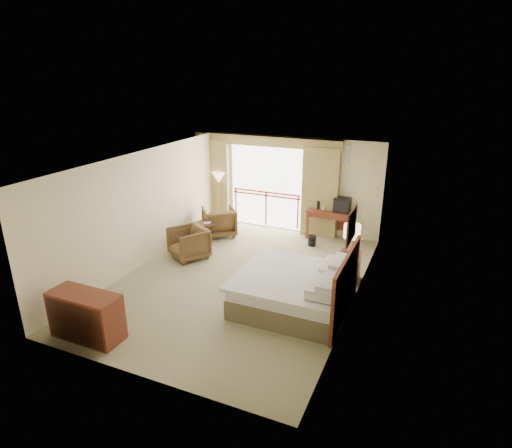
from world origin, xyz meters
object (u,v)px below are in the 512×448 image
at_px(bed, 296,290).
at_px(tv, 342,205).
at_px(armchair_near, 190,257).
at_px(wastebasket, 312,241).
at_px(side_table, 205,229).
at_px(armchair_far, 220,235).
at_px(dresser, 86,316).
at_px(floor_lamp, 219,179).
at_px(nightstand, 349,267).
at_px(desk, 331,216).
at_px(table_lamp, 352,232).

relative_size(bed, tv, 4.97).
relative_size(bed, armchair_near, 2.50).
height_order(wastebasket, side_table, side_table).
bearing_deg(armchair_far, dresser, 53.16).
relative_size(side_table, floor_lamp, 0.36).
height_order(armchair_far, side_table, side_table).
xyz_separation_m(nightstand, dresser, (-3.72, -3.98, 0.10)).
bearing_deg(floor_lamp, armchair_far, -62.53).
distance_m(bed, armchair_far, 4.31).
bearing_deg(nightstand, wastebasket, 127.74).
bearing_deg(wastebasket, dresser, -113.39).
xyz_separation_m(nightstand, desk, (-1.01, 2.35, 0.32)).
relative_size(bed, armchair_far, 2.41).
xyz_separation_m(armchair_near, side_table, (-0.13, 1.02, 0.39)).
bearing_deg(table_lamp, floor_lamp, 153.88).
distance_m(side_table, dresser, 4.63).
distance_m(table_lamp, floor_lamp, 4.92).
distance_m(wastebasket, side_table, 2.89).
bearing_deg(desk, side_table, -145.60).
distance_m(nightstand, table_lamp, 0.82).
bearing_deg(table_lamp, wastebasket, 130.29).
height_order(nightstand, table_lamp, table_lamp).
height_order(bed, tv, tv).
bearing_deg(side_table, armchair_near, -82.90).
height_order(table_lamp, tv, table_lamp).
xyz_separation_m(wastebasket, armchair_near, (-2.59, -1.97, -0.14)).
relative_size(wastebasket, side_table, 0.49).
distance_m(desk, dresser, 6.89).
distance_m(table_lamp, armchair_far, 4.28).
height_order(desk, side_table, desk).
relative_size(armchair_far, floor_lamp, 0.56).
relative_size(bed, desk, 1.70).
distance_m(nightstand, floor_lamp, 5.05).
distance_m(desk, wastebasket, 0.96).
height_order(bed, floor_lamp, floor_lamp).
relative_size(bed, nightstand, 3.32).
distance_m(desk, armchair_near, 4.02).
bearing_deg(floor_lamp, side_table, -75.95).
bearing_deg(bed, nightstand, 65.37).
height_order(desk, tv, tv).
bearing_deg(tv, armchair_far, -163.84).
distance_m(armchair_far, floor_lamp, 1.71).
bearing_deg(wastebasket, side_table, -160.74).
bearing_deg(dresser, table_lamp, 43.08).
bearing_deg(side_table, floor_lamp, 104.05).
height_order(nightstand, armchair_far, nightstand).
bearing_deg(tv, dresser, -116.74).
xyz_separation_m(table_lamp, armchair_near, (-3.90, -0.42, -1.14)).
bearing_deg(side_table, nightstand, -9.09).
distance_m(table_lamp, armchair_near, 4.08).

